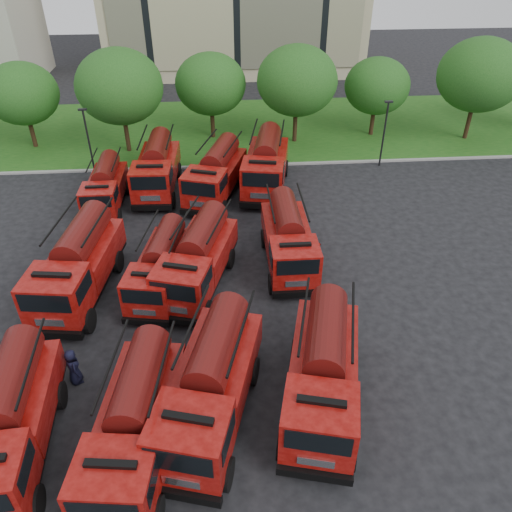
{
  "coord_description": "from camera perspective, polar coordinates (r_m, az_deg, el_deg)",
  "views": [
    {
      "loc": [
        -0.51,
        -18.26,
        16.64
      ],
      "look_at": [
        1.14,
        2.93,
        1.8
      ],
      "focal_mm": 35.0,
      "sensor_mm": 36.0,
      "label": 1
    }
  ],
  "objects": [
    {
      "name": "fire_truck_3",
      "position": [
        20.25,
        7.68,
        -12.87
      ],
      "size": [
        4.36,
        8.0,
        3.46
      ],
      "rotation": [
        0.0,
        0.0,
        -0.24
      ],
      "color": "black",
      "rests_on": "ground"
    },
    {
      "name": "fire_truck_6",
      "position": [
        26.12,
        -6.68,
        -0.27
      ],
      "size": [
        4.53,
        7.8,
        3.36
      ],
      "rotation": [
        0.0,
        0.0,
        -0.29
      ],
      "color": "black",
      "rests_on": "ground"
    },
    {
      "name": "fire_truck_9",
      "position": [
        36.17,
        -11.27,
        9.91
      ],
      "size": [
        3.03,
        7.7,
        3.46
      ],
      "rotation": [
        0.0,
        0.0,
        -0.04
      ],
      "color": "black",
      "rests_on": "ground"
    },
    {
      "name": "lawn",
      "position": [
        47.27,
        -3.67,
        14.31
      ],
      "size": [
        70.0,
        16.0,
        0.12
      ],
      "primitive_type": "cube",
      "color": "#164E14",
      "rests_on": "ground"
    },
    {
      "name": "firefighter_2",
      "position": [
        20.52,
        3.69,
        -19.36
      ],
      "size": [
        0.63,
        1.1,
        1.87
      ],
      "primitive_type": "imported",
      "rotation": [
        0.0,
        0.0,
        1.58
      ],
      "color": "maroon",
      "rests_on": "ground"
    },
    {
      "name": "lamp_post_1",
      "position": [
        40.04,
        14.47,
        13.76
      ],
      "size": [
        0.6,
        0.25,
        5.11
      ],
      "color": "black",
      "rests_on": "ground"
    },
    {
      "name": "fire_truck_4",
      "position": [
        26.89,
        -19.7,
        -0.88
      ],
      "size": [
        3.75,
        8.19,
        3.59
      ],
      "rotation": [
        0.0,
        0.0,
        -0.13
      ],
      "color": "black",
      "rests_on": "ground"
    },
    {
      "name": "fire_truck_0",
      "position": [
        20.7,
        -26.31,
        -16.41
      ],
      "size": [
        3.03,
        7.39,
        3.29
      ],
      "rotation": [
        0.0,
        0.0,
        0.06
      ],
      "color": "black",
      "rests_on": "ground"
    },
    {
      "name": "fire_truck_1",
      "position": [
        19.16,
        -13.59,
        -17.89
      ],
      "size": [
        3.4,
        7.55,
        3.32
      ],
      "rotation": [
        0.0,
        0.0,
        -0.12
      ],
      "color": "black",
      "rests_on": "ground"
    },
    {
      "name": "fire_truck_5",
      "position": [
        26.19,
        -10.78,
        -1.12
      ],
      "size": [
        3.39,
        6.82,
        2.97
      ],
      "rotation": [
        0.0,
        0.0,
        -0.18
      ],
      "color": "black",
      "rests_on": "ground"
    },
    {
      "name": "fire_truck_7",
      "position": [
        27.65,
        3.72,
        1.99
      ],
      "size": [
        2.65,
        7.18,
        3.26
      ],
      "rotation": [
        0.0,
        0.0,
        -0.0
      ],
      "color": "black",
      "rests_on": "ground"
    },
    {
      "name": "firefighter_0",
      "position": [
        19.93,
        -4.69,
        -21.86
      ],
      "size": [
        0.66,
        0.52,
        1.65
      ],
      "primitive_type": "imported",
      "rotation": [
        0.0,
        0.0,
        0.14
      ],
      "color": "maroon",
      "rests_on": "ground"
    },
    {
      "name": "fire_truck_11",
      "position": [
        35.81,
        1.14,
        10.48
      ],
      "size": [
        4.14,
        8.36,
        3.64
      ],
      "rotation": [
        0.0,
        0.0,
        -0.18
      ],
      "color": "black",
      "rests_on": "ground"
    },
    {
      "name": "tree_2",
      "position": [
        42.0,
        -15.34,
        18.18
      ],
      "size": [
        6.72,
        6.72,
        8.22
      ],
      "color": "#382314",
      "rests_on": "ground"
    },
    {
      "name": "tree_3",
      "position": [
        43.92,
        -5.21,
        18.99
      ],
      "size": [
        5.88,
        5.88,
        7.19
      ],
      "color": "#382314",
      "rests_on": "ground"
    },
    {
      "name": "tree_1",
      "position": [
        45.7,
        -25.18,
        16.45
      ],
      "size": [
        5.71,
        5.71,
        6.98
      ],
      "color": "#382314",
      "rests_on": "ground"
    },
    {
      "name": "curb",
      "position": [
        39.78,
        -3.37,
        10.24
      ],
      "size": [
        70.0,
        0.3,
        0.14
      ],
      "primitive_type": "cube",
      "color": "gray",
      "rests_on": "ground"
    },
    {
      "name": "firefighter_5",
      "position": [
        29.12,
        5.55,
        -0.12
      ],
      "size": [
        1.9,
        1.56,
        1.9
      ],
      "primitive_type": "imported",
      "rotation": [
        0.0,
        0.0,
        2.6
      ],
      "color": "maroon",
      "rests_on": "ground"
    },
    {
      "name": "lamp_post_0",
      "position": [
        39.2,
        -18.62,
        12.59
      ],
      "size": [
        0.6,
        0.25,
        5.11
      ],
      "color": "black",
      "rests_on": "ground"
    },
    {
      "name": "firefighter_4",
      "position": [
        23.34,
        -19.73,
        -13.31
      ],
      "size": [
        0.89,
        1.03,
        1.78
      ],
      "primitive_type": "imported",
      "rotation": [
        0.0,
        0.0,
        2.02
      ],
      "color": "black",
      "rests_on": "ground"
    },
    {
      "name": "tree_6",
      "position": [
        46.99,
        24.25,
        18.34
      ],
      "size": [
        6.89,
        6.89,
        8.42
      ],
      "color": "#382314",
      "rests_on": "ground"
    },
    {
      "name": "ground",
      "position": [
        24.71,
        -2.12,
        -7.44
      ],
      "size": [
        140.0,
        140.0,
        0.0
      ],
      "primitive_type": "plane",
      "color": "black",
      "rests_on": "ground"
    },
    {
      "name": "firefighter_1",
      "position": [
        19.8,
        -8.62,
        -22.9
      ],
      "size": [
        0.81,
        0.47,
        1.62
      ],
      "primitive_type": "imported",
      "rotation": [
        0.0,
        0.0,
        -0.04
      ],
      "color": "black",
      "rests_on": "ground"
    },
    {
      "name": "firefighter_3",
      "position": [
        21.24,
        9.74,
        -17.39
      ],
      "size": [
        1.33,
        0.97,
        1.84
      ],
      "primitive_type": "imported",
      "rotation": [
        0.0,
        0.0,
        3.48
      ],
      "color": "black",
      "rests_on": "ground"
    },
    {
      "name": "tree_4",
      "position": [
        42.83,
        4.72,
        19.34
      ],
      "size": [
        6.55,
        6.55,
        8.01
      ],
      "color": "#382314",
      "rests_on": "ground"
    },
    {
      "name": "tree_5",
      "position": [
        45.58,
        13.67,
        18.35
      ],
      "size": [
        5.46,
        5.46,
        6.68
      ],
      "color": "#382314",
      "rests_on": "ground"
    },
    {
      "name": "fire_truck_2",
      "position": [
        19.68,
        -5.19,
        -14.32
      ],
      "size": [
        4.6,
        8.16,
        3.53
      ],
      "rotation": [
        0.0,
        0.0,
        -0.27
      ],
      "color": "black",
      "rests_on": "ground"
    },
    {
      "name": "fire_truck_8",
      "position": [
        34.96,
        -16.83,
        7.62
      ],
      "size": [
        2.37,
        6.37,
        2.9
      ],
      "rotation": [
        0.0,
        0.0,
        0.0
      ],
      "color": "black",
      "rests_on": "ground"
    },
    {
      "name": "fire_truck_10",
      "position": [
        34.79,
        -4.6,
        9.41
      ],
      "size": [
        4.72,
        7.92,
        3.42
      ],
      "rotation": [
        0.0,
        0.0,
        -0.31
      ],
      "color": "black",
      "rests_on": "ground"
    }
  ]
}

